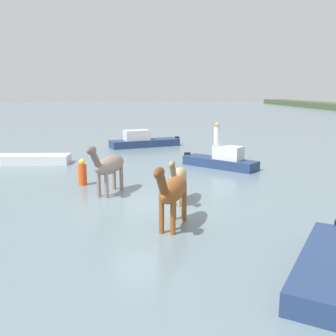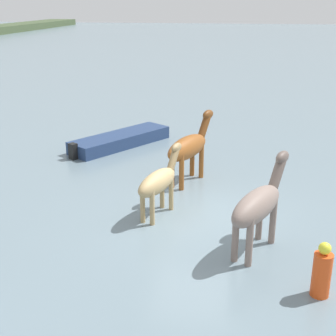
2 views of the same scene
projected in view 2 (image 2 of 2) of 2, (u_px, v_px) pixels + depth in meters
name	position (u px, v px, depth m)	size (l,w,h in m)	color
ground_plane	(199.00, 216.00, 12.34)	(217.54, 217.54, 0.00)	slate
horse_dun_straggler	(258.00, 205.00, 10.30)	(2.54, 1.52, 2.05)	gray
horse_dark_mare	(159.00, 181.00, 12.11)	(2.19, 1.04, 1.72)	tan
horse_pinto_flank	(189.00, 147.00, 14.33)	(2.59, 1.42, 2.06)	brown
boat_tender_starboard	(120.00, 142.00, 18.22)	(4.20, 3.40, 0.73)	navy
buoy_channel_marker	(322.00, 272.00, 8.87)	(0.36, 0.36, 1.14)	#E54C19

